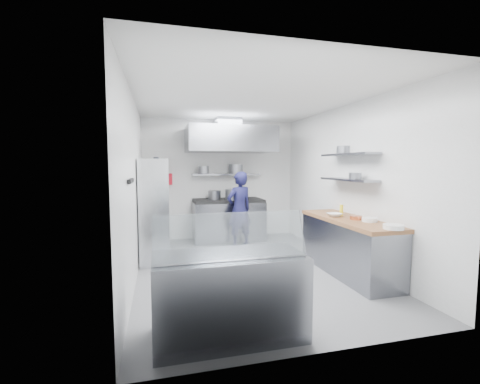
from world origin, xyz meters
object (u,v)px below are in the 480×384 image
object	(u,v)px
gas_range	(228,221)
wire_rack	(154,211)
display_case	(229,296)
chef	(239,210)

from	to	relation	value
gas_range	wire_rack	bearing A→B (deg)	-142.31
display_case	wire_rack	bearing A→B (deg)	104.94
chef	gas_range	bearing A→B (deg)	-101.62
gas_range	chef	bearing A→B (deg)	-81.79
gas_range	wire_rack	xyz separation A→B (m)	(-1.63, -1.26, 0.48)
wire_rack	display_case	size ratio (longest dim) A/B	1.23
gas_range	display_case	distance (m)	4.19
gas_range	wire_rack	distance (m)	2.11
chef	wire_rack	xyz separation A→B (m)	(-1.73, -0.59, 0.12)
chef	display_case	size ratio (longest dim) A/B	1.07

